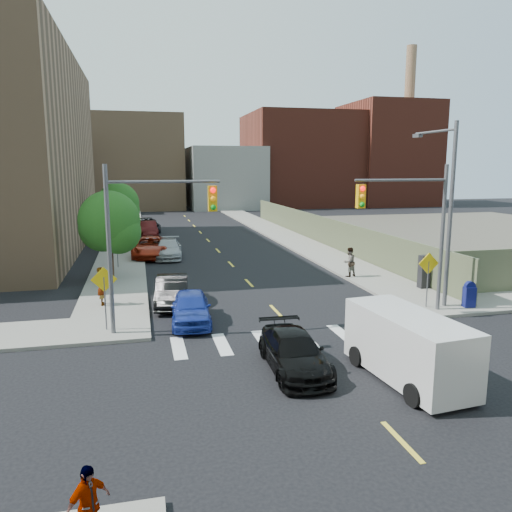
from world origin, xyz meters
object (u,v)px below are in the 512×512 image
parked_car_red (151,247)px  mailbox (469,295)px  pedestrian_sw (88,505)px  parked_car_maroon (148,229)px  parked_car_blue (191,308)px  cargo_van (405,344)px  pedestrian_east (349,262)px  parked_car_black (172,291)px  parked_car_silver (168,249)px  parked_car_grey (147,225)px  payphone (424,272)px  parked_car_white (150,244)px  black_sedan (294,352)px  pedestrian_west (102,286)px

parked_car_red → mailbox: bearing=-46.6°
pedestrian_sw → parked_car_maroon: bearing=49.0°
parked_car_blue → parked_car_red: size_ratio=0.74×
cargo_van → pedestrian_east: bearing=67.4°
parked_car_black → parked_car_silver: size_ratio=0.91×
parked_car_black → parked_car_grey: (-0.69, 29.44, 0.01)m
parked_car_black → payphone: 14.02m
parked_car_silver → payphone: size_ratio=2.64×
parked_car_black → mailbox: 14.63m
parked_car_white → black_sedan: (4.19, -25.80, -0.02)m
pedestrian_west → pedestrian_east: (14.49, 3.18, -0.03)m
parked_car_black → parked_car_grey: parked_car_grey is taller
mailbox → pedestrian_west: bearing=170.7°
parked_car_silver → parked_car_maroon: parked_car_maroon is taller
parked_car_blue → parked_car_silver: bearing=94.4°
black_sedan → pedestrian_east: pedestrian_east is taller
pedestrian_sw → parked_car_white: bearing=48.3°
parked_car_blue → pedestrian_east: pedestrian_east is taller
parked_car_grey → payphone: bearing=-68.4°
black_sedan → pedestrian_sw: (-6.07, -6.96, 0.26)m
cargo_van → pedestrian_west: bearing=127.0°
parked_car_black → parked_car_maroon: size_ratio=0.93×
parked_car_grey → mailbox: parked_car_grey is taller
parked_car_white → pedestrian_sw: size_ratio=2.58×
parked_car_grey → parked_car_red: bearing=-94.7°
cargo_van → pedestrian_sw: 10.91m
parked_car_grey → pedestrian_east: 28.51m
parked_car_white → pedestrian_west: pedestrian_west is taller
parked_car_black → parked_car_maroon: 25.37m
parked_car_blue → parked_car_silver: parked_car_blue is taller
parked_car_red → pedestrian_sw: pedestrian_sw is taller
parked_car_blue → pedestrian_east: 12.46m
parked_car_red → parked_car_maroon: size_ratio=1.19×
mailbox → payphone: 4.03m
parked_car_maroon → pedestrian_east: (11.80, -21.89, 0.28)m
pedestrian_west → cargo_van: bearing=-144.2°
parked_car_black → mailbox: size_ratio=3.48×
payphone → black_sedan: bearing=-141.8°
parked_car_blue → parked_car_red: bearing=98.7°
pedestrian_east → parked_car_red: bearing=-61.5°
parked_car_blue → pedestrian_sw: 13.39m
parked_car_red → parked_car_white: parked_car_red is taller
payphone → parked_car_blue: bearing=-169.9°
parked_car_white → payphone: size_ratio=2.13×
parked_car_grey → pedestrian_sw: 45.69m
pedestrian_west → pedestrian_sw: size_ratio=1.24×
parked_car_black → parked_car_white: 16.55m
black_sedan → mailbox: 11.66m
payphone → parked_car_silver: bearing=132.2°
parked_car_white → cargo_van: 28.28m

